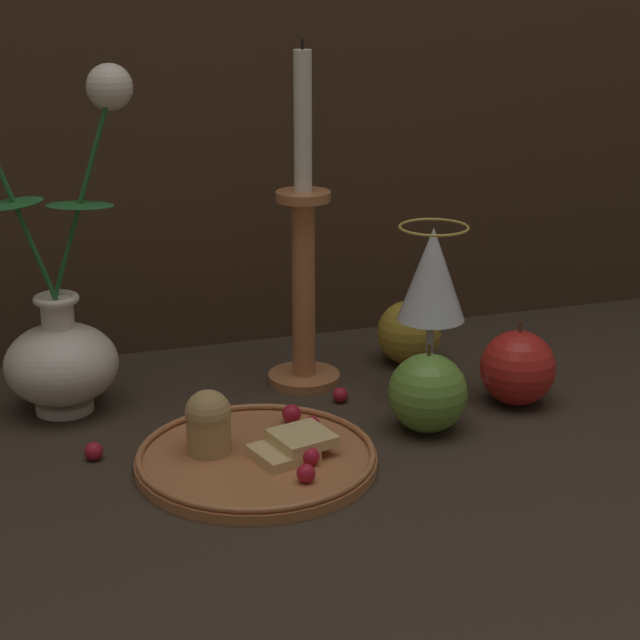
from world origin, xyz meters
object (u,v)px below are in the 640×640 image
(apple_at_table_edge, at_px, (409,333))
(wine_glass, at_px, (432,281))
(plate_with_pastries, at_px, (252,452))
(apple_beside_vase, at_px, (518,368))
(vase, at_px, (59,326))
(candlestick, at_px, (304,269))
(apple_near_glass, at_px, (428,393))

(apple_at_table_edge, bearing_deg, wine_glass, -99.43)
(plate_with_pastries, height_order, apple_beside_vase, apple_beside_vase)
(apple_at_table_edge, bearing_deg, vase, -177.58)
(wine_glass, xyz_separation_m, apple_beside_vase, (0.08, -0.05, -0.09))
(plate_with_pastries, height_order, apple_at_table_edge, apple_at_table_edge)
(wine_glass, height_order, candlestick, candlestick)
(apple_beside_vase, height_order, apple_near_glass, same)
(apple_beside_vase, height_order, apple_at_table_edge, apple_beside_vase)
(vase, distance_m, wine_glass, 0.39)
(plate_with_pastries, relative_size, apple_beside_vase, 2.46)
(plate_with_pastries, relative_size, candlestick, 0.61)
(apple_beside_vase, bearing_deg, apple_at_table_edge, 113.65)
(vase, xyz_separation_m, wine_glass, (0.38, -0.08, 0.04))
(wine_glass, distance_m, apple_at_table_edge, 0.13)
(plate_with_pastries, xyz_separation_m, apple_at_table_edge, (0.24, 0.20, 0.02))
(candlestick, xyz_separation_m, apple_beside_vase, (0.20, -0.13, -0.09))
(candlestick, bearing_deg, apple_near_glass, -63.40)
(candlestick, relative_size, apple_at_table_edge, 4.27)
(plate_with_pastries, bearing_deg, wine_glass, 25.33)
(candlestick, height_order, apple_beside_vase, candlestick)
(apple_near_glass, bearing_deg, apple_beside_vase, 15.82)
(plate_with_pastries, distance_m, candlestick, 0.24)
(vase, xyz_separation_m, apple_beside_vase, (0.46, -0.13, -0.05))
(vase, distance_m, apple_at_table_edge, 0.40)
(wine_glass, bearing_deg, apple_beside_vase, -32.49)
(vase, bearing_deg, apple_beside_vase, -15.67)
(wine_glass, relative_size, apple_beside_vase, 2.04)
(candlestick, bearing_deg, vase, 179.51)
(candlestick, bearing_deg, apple_beside_vase, -32.67)
(vase, distance_m, apple_beside_vase, 0.48)
(wine_glass, distance_m, apple_beside_vase, 0.13)
(candlestick, height_order, apple_near_glass, candlestick)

